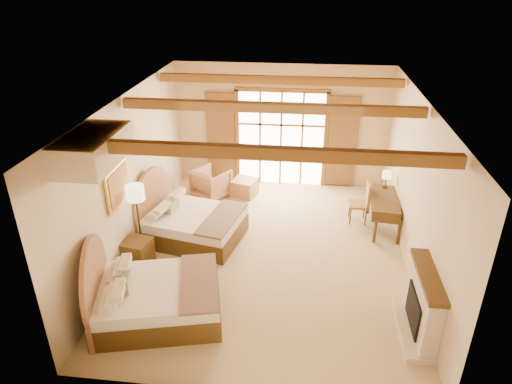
# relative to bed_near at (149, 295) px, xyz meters

# --- Properties ---
(floor) EXTENTS (7.00, 7.00, 0.00)m
(floor) POSITION_rel_bed_near_xyz_m (1.81, 2.08, -0.41)
(floor) COLOR tan
(floor) RESTS_ON ground
(wall_back) EXTENTS (5.50, 0.00, 5.50)m
(wall_back) POSITION_rel_bed_near_xyz_m (1.81, 5.58, 1.19)
(wall_back) COLOR beige
(wall_back) RESTS_ON ground
(wall_left) EXTENTS (0.00, 7.00, 7.00)m
(wall_left) POSITION_rel_bed_near_xyz_m (-0.94, 2.08, 1.19)
(wall_left) COLOR beige
(wall_left) RESTS_ON ground
(wall_right) EXTENTS (0.00, 7.00, 7.00)m
(wall_right) POSITION_rel_bed_near_xyz_m (4.56, 2.08, 1.19)
(wall_right) COLOR beige
(wall_right) RESTS_ON ground
(ceiling) EXTENTS (7.00, 7.00, 0.00)m
(ceiling) POSITION_rel_bed_near_xyz_m (1.81, 2.08, 2.79)
(ceiling) COLOR #B16D30
(ceiling) RESTS_ON ground
(ceiling_beams) EXTENTS (5.39, 4.60, 0.18)m
(ceiling_beams) POSITION_rel_bed_near_xyz_m (1.81, 2.08, 2.67)
(ceiling_beams) COLOR brown
(ceiling_beams) RESTS_ON ceiling
(french_doors) EXTENTS (3.95, 0.08, 2.60)m
(french_doors) POSITION_rel_bed_near_xyz_m (1.81, 5.52, 0.84)
(french_doors) COLOR white
(french_doors) RESTS_ON ground
(fireplace) EXTENTS (0.46, 1.40, 1.16)m
(fireplace) POSITION_rel_bed_near_xyz_m (4.41, 0.08, 0.10)
(fireplace) COLOR beige
(fireplace) RESTS_ON ground
(painting) EXTENTS (0.06, 0.95, 0.75)m
(painting) POSITION_rel_bed_near_xyz_m (-0.89, 1.33, 1.34)
(painting) COLOR gold
(painting) RESTS_ON wall_left
(canopy_valance) EXTENTS (0.70, 1.40, 0.45)m
(canopy_valance) POSITION_rel_bed_near_xyz_m (-0.59, 0.08, 2.54)
(canopy_valance) COLOR beige
(canopy_valance) RESTS_ON ceiling
(bed_near) EXTENTS (2.38, 1.98, 1.35)m
(bed_near) POSITION_rel_bed_near_xyz_m (0.00, 0.00, 0.00)
(bed_near) COLOR #4F3713
(bed_near) RESTS_ON floor
(bed_far) EXTENTS (2.29, 1.89, 1.32)m
(bed_far) POSITION_rel_bed_near_xyz_m (0.01, 2.47, -0.01)
(bed_far) COLOR #4F3713
(bed_far) RESTS_ON floor
(nightstand) EXTENTS (0.60, 0.60, 0.60)m
(nightstand) POSITION_rel_bed_near_xyz_m (-0.68, 1.29, -0.11)
(nightstand) COLOR #4F3713
(nightstand) RESTS_ON floor
(floor_lamp) EXTENTS (0.35, 0.35, 1.63)m
(floor_lamp) POSITION_rel_bed_near_xyz_m (-0.69, 1.58, 0.98)
(floor_lamp) COLOR #342415
(floor_lamp) RESTS_ON floor
(armchair) EXTENTS (1.11, 1.11, 0.75)m
(armchair) POSITION_rel_bed_near_xyz_m (0.12, 4.50, -0.03)
(armchair) COLOR #A26E4D
(armchair) RESTS_ON floor
(ottoman) EXTENTS (0.72, 0.72, 0.42)m
(ottoman) POSITION_rel_bed_near_xyz_m (0.95, 4.71, -0.20)
(ottoman) COLOR #9E6B48
(ottoman) RESTS_ON floor
(desk) EXTENTS (0.73, 1.44, 0.75)m
(desk) POSITION_rel_bed_near_xyz_m (4.28, 3.40, -0.01)
(desk) COLOR #4F3713
(desk) RESTS_ON floor
(desk_chair) EXTENTS (0.43, 0.43, 0.97)m
(desk_chair) POSITION_rel_bed_near_xyz_m (3.76, 3.64, -0.10)
(desk_chair) COLOR #A76B3D
(desk_chair) RESTS_ON floor
(desk_lamp) EXTENTS (0.20, 0.20, 0.40)m
(desk_lamp) POSITION_rel_bed_near_xyz_m (4.34, 3.94, 0.65)
(desk_lamp) COLOR #342415
(desk_lamp) RESTS_ON desk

